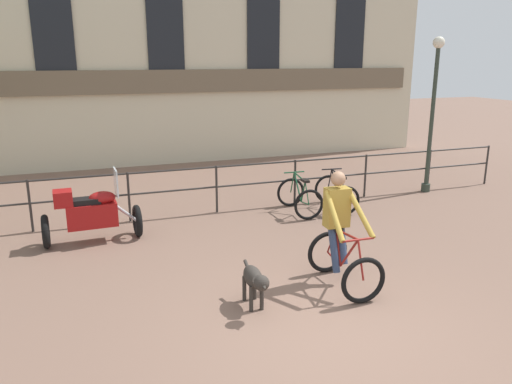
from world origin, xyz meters
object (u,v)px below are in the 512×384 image
object	(u,v)px
dog	(255,280)
parked_motorcycle	(91,213)
cyclist_with_bike	(341,235)
parked_bicycle_near_lamp	(300,197)
street_lamp	(433,107)
parked_bicycle_mid_left	(336,193)

from	to	relation	value
dog	parked_motorcycle	world-z (taller)	parked_motorcycle
cyclist_with_bike	parked_bicycle_near_lamp	world-z (taller)	cyclist_with_bike
parked_bicycle_near_lamp	street_lamp	world-z (taller)	street_lamp
cyclist_with_bike	dog	bearing A→B (deg)	-166.78
cyclist_with_bike	street_lamp	size ratio (longest dim) A/B	0.45
parked_bicycle_mid_left	dog	bearing A→B (deg)	56.01
parked_motorcycle	parked_bicycle_mid_left	size ratio (longest dim) A/B	1.48
parked_motorcycle	parked_bicycle_near_lamp	distance (m)	4.37
parked_bicycle_mid_left	street_lamp	xyz separation A→B (m)	(2.89, 0.56, 1.79)
street_lamp	parked_bicycle_near_lamp	bearing A→B (deg)	-171.65
parked_bicycle_near_lamp	street_lamp	size ratio (longest dim) A/B	0.30
cyclist_with_bike	parked_motorcycle	bearing A→B (deg)	139.56
street_lamp	cyclist_with_bike	bearing A→B (deg)	-139.73
parked_motorcycle	parked_bicycle_mid_left	distance (m)	5.28
parked_motorcycle	parked_bicycle_near_lamp	size ratio (longest dim) A/B	1.54
dog	parked_bicycle_mid_left	distance (m)	4.98
dog	parked_bicycle_mid_left	size ratio (longest dim) A/B	0.78
parked_bicycle_near_lamp	street_lamp	bearing A→B (deg)	-169.19
parked_bicycle_mid_left	parked_motorcycle	bearing A→B (deg)	11.22
dog	parked_bicycle_near_lamp	world-z (taller)	parked_bicycle_near_lamp
street_lamp	parked_motorcycle	bearing A→B (deg)	-173.63
parked_bicycle_mid_left	parked_bicycle_near_lamp	bearing A→B (deg)	7.39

